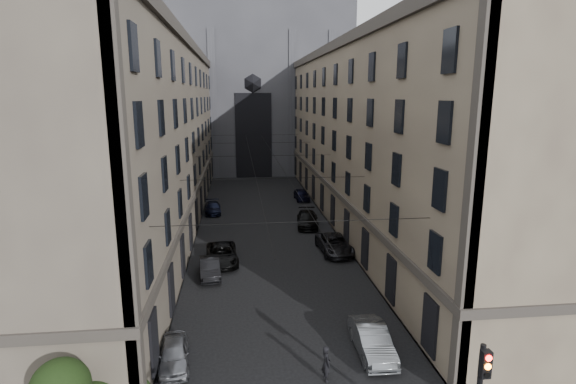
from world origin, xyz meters
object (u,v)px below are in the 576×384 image
object	(u,v)px
car_left_midfar	(222,254)
car_right_midfar	(307,219)
car_right_near	(372,340)
car_right_far	(302,195)
car_right_midnear	(334,244)
car_left_midnear	(210,268)
car_left_far	(213,208)
car_left_near	(174,354)
gothic_tower	(250,72)
pedestrian	(326,363)

from	to	relation	value
car_left_midfar	car_right_midfar	bearing A→B (deg)	43.88
car_left_midfar	car_right_near	bearing A→B (deg)	-64.11
car_right_far	car_right_midnear	bearing A→B (deg)	-91.89
car_left_midnear	car_left_far	size ratio (longest dim) A/B	0.97
car_left_near	car_right_midnear	world-z (taller)	car_right_midnear
car_left_near	car_left_midnear	distance (m)	11.59
gothic_tower	car_right_near	bearing A→B (deg)	-86.28
car_right_midnear	pedestrian	xyz separation A→B (m)	(-4.27, -17.82, 0.14)
car_right_near	car_left_midnear	bearing A→B (deg)	129.43
car_right_midnear	car_right_far	size ratio (longest dim) A/B	1.29
car_left_midfar	pedestrian	bearing A→B (deg)	-75.82
car_left_near	pedestrian	distance (m)	7.82
gothic_tower	pedestrian	world-z (taller)	gothic_tower
gothic_tower	car_right_midnear	distance (m)	52.31
car_right_near	car_right_midfar	world-z (taller)	car_right_near
gothic_tower	car_left_midnear	xyz separation A→B (m)	(-5.05, -53.34, -17.09)
car_right_far	car_left_near	bearing A→B (deg)	-109.94
car_right_near	car_right_far	bearing A→B (deg)	88.68
car_left_midfar	car_right_midnear	world-z (taller)	car_right_midnear
car_right_far	car_left_midnear	bearing A→B (deg)	-115.22
car_left_midfar	car_right_far	world-z (taller)	car_left_midfar
car_left_near	car_left_midnear	xyz separation A→B (m)	(1.15, 11.54, 0.06)
car_left_near	car_right_midfar	xyz separation A→B (m)	(10.68, 24.06, 0.12)
car_left_far	car_right_near	world-z (taller)	car_right_near
car_left_far	car_right_midnear	xyz separation A→B (m)	(11.36, -14.95, 0.12)
car_left_far	car_right_far	world-z (taller)	car_right_far
car_left_midfar	car_left_far	world-z (taller)	car_left_midfar
gothic_tower	car_left_midfar	world-z (taller)	gothic_tower
car_left_midnear	car_right_near	distance (m)	14.87
car_left_near	car_left_midnear	world-z (taller)	car_left_midnear
car_left_midfar	gothic_tower	bearing A→B (deg)	80.79
car_left_midfar	car_right_near	size ratio (longest dim) A/B	1.16
car_left_near	car_left_midfar	xyz separation A→B (m)	(2.00, 14.30, 0.11)
car_left_midnear	car_left_far	world-z (taller)	car_left_midnear
pedestrian	gothic_tower	bearing A→B (deg)	-8.51
car_left_midnear	car_left_far	bearing A→B (deg)	85.93
car_left_midfar	car_right_midfar	distance (m)	13.06
car_right_midfar	pedestrian	distance (m)	26.33
car_left_midfar	pedestrian	world-z (taller)	pedestrian
car_right_midfar	car_right_far	world-z (taller)	car_right_midfar
car_left_far	car_right_midnear	size ratio (longest dim) A/B	0.81
car_left_far	car_right_far	bearing A→B (deg)	21.95
car_left_near	car_right_midfar	world-z (taller)	car_right_midfar
gothic_tower	car_left_near	world-z (taller)	gothic_tower
car_left_midnear	car_right_midnear	distance (m)	11.44
car_left_midfar	car_right_midfar	size ratio (longest dim) A/B	1.02
car_right_far	pedestrian	bearing A→B (deg)	-98.25
car_left_far	pedestrian	distance (m)	33.53
car_left_midnear	car_right_midfar	size ratio (longest dim) A/B	0.81
car_left_near	car_left_midfar	bearing A→B (deg)	76.36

